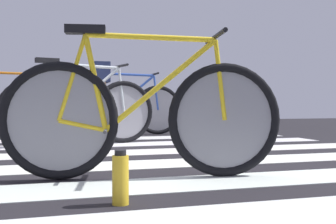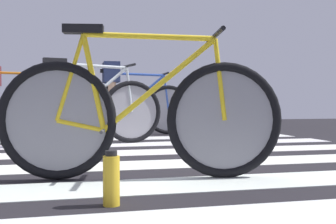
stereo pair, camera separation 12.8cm
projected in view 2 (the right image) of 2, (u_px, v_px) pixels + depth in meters
ground at (125, 159)px, 3.52m from camera, size 18.00×14.00×0.02m
crosswalk_markings at (124, 159)px, 3.45m from camera, size 5.38×4.23×0.00m
bicycle_1_of_4 at (141, 116)px, 2.55m from camera, size 1.72×0.55×0.93m
bicycle_2_of_4 at (87, 110)px, 4.57m from camera, size 1.71×0.56×0.93m
bicycle_3_of_4 at (133, 108)px, 5.98m from camera, size 1.74×0.52×0.93m
cyclist_3_of_4 at (111, 88)px, 5.91m from camera, size 0.32×0.41×1.03m
bicycle_4_of_4 at (14, 108)px, 5.76m from camera, size 1.73×0.52×0.93m
water_bottle at (111, 179)px, 1.89m from camera, size 0.08×0.08×0.25m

